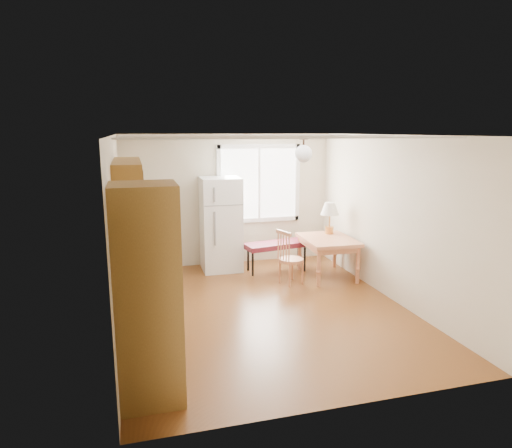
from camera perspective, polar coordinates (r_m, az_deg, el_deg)
name	(u,v)px	position (r m, az deg, el deg)	size (l,w,h in m)	color
room_shell	(266,225)	(6.41, 1.22, -0.19)	(4.60, 5.60, 2.62)	#512910
kitchen_run	(143,277)	(5.65, -13.92, -6.48)	(0.65, 3.40, 2.20)	brown
window_unit	(259,184)	(8.87, 0.38, 5.08)	(1.64, 0.05, 1.51)	white
pendant_light	(303,153)	(6.89, 5.94, 8.85)	(0.26, 0.26, 0.40)	black
refrigerator	(221,224)	(8.45, -4.43, -0.01)	(0.72, 0.75, 1.73)	white
bench	(276,246)	(8.39, 2.57, -2.72)	(1.24, 0.63, 0.55)	#5B1523
dining_table	(328,244)	(8.15, 8.97, -2.44)	(0.88, 1.15, 0.70)	#B76B46
chair	(287,254)	(7.66, 3.93, -3.81)	(0.45, 0.44, 0.92)	#B76B46
table_lamp	(330,211)	(8.39, 9.21, 1.60)	(0.33, 0.33, 0.58)	#BF833D
coffee_maker	(143,269)	(5.27, -13.97, -5.54)	(0.23, 0.28, 0.38)	black
kettle	(140,260)	(5.83, -14.26, -4.34)	(0.12, 0.12, 0.23)	red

